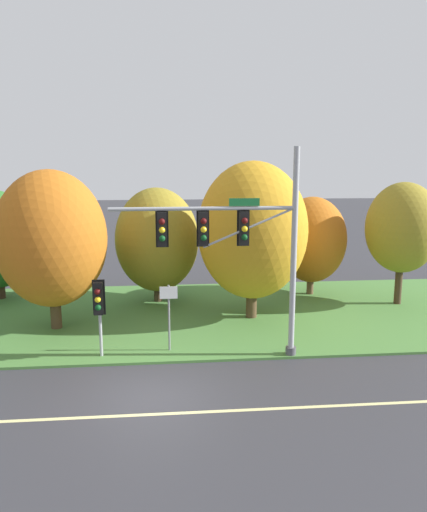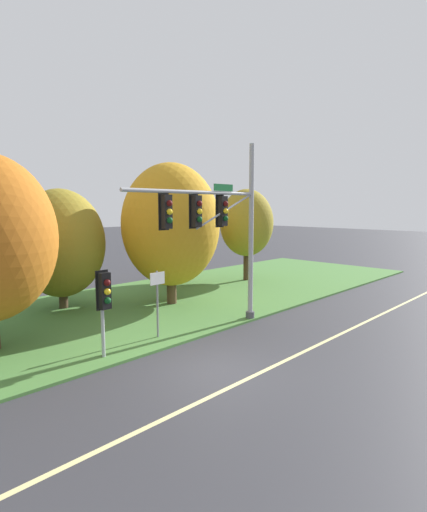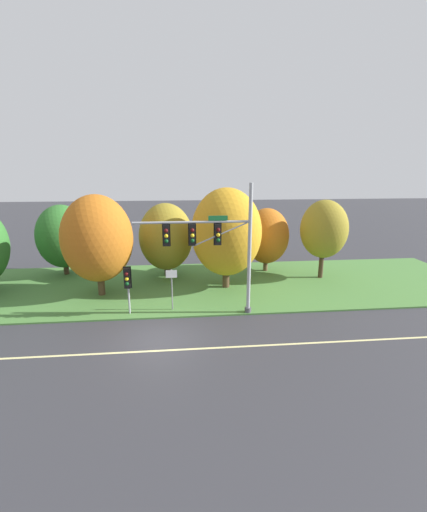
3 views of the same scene
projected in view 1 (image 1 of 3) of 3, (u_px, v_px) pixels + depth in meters
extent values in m
plane|color=#333338|center=(153.00, 396.00, 15.95)|extent=(160.00, 160.00, 0.00)
cube|color=beige|center=(152.00, 414.00, 14.78)|extent=(36.00, 0.16, 0.01)
cube|color=#477A38|center=(157.00, 316.00, 24.01)|extent=(48.00, 11.50, 0.10)
cylinder|color=#9EA0A5|center=(294.00, 254.00, 18.37)|extent=(0.22, 0.22, 7.80)
cylinder|color=#4C4C51|center=(291.00, 350.00, 19.08)|extent=(0.40, 0.40, 0.30)
cylinder|color=#9EA0A5|center=(203.00, 209.00, 17.73)|extent=(6.69, 0.14, 0.14)
cylinder|color=#9EA0A5|center=(249.00, 227.00, 18.02)|extent=(3.37, 0.08, 1.47)
cube|color=black|center=(244.00, 228.00, 18.00)|extent=(0.34, 0.28, 1.22)
cube|color=black|center=(243.00, 228.00, 18.16)|extent=(0.46, 0.04, 1.34)
sphere|color=#4C0C0C|center=(245.00, 221.00, 17.77)|extent=(0.22, 0.22, 0.22)
sphere|color=yellow|center=(245.00, 229.00, 17.83)|extent=(0.22, 0.22, 0.22)
sphere|color=#0C4219|center=(244.00, 237.00, 17.89)|extent=(0.22, 0.22, 0.22)
cube|color=black|center=(203.00, 229.00, 17.87)|extent=(0.34, 0.28, 1.22)
cube|color=black|center=(203.00, 228.00, 18.02)|extent=(0.46, 0.04, 1.34)
sphere|color=#4C0C0C|center=(204.00, 221.00, 17.64)|extent=(0.22, 0.22, 0.22)
sphere|color=yellow|center=(204.00, 230.00, 17.69)|extent=(0.22, 0.22, 0.22)
sphere|color=#0C4219|center=(204.00, 238.00, 17.75)|extent=(0.22, 0.22, 0.22)
cube|color=black|center=(162.00, 229.00, 17.73)|extent=(0.34, 0.28, 1.22)
cube|color=black|center=(162.00, 229.00, 17.89)|extent=(0.46, 0.04, 1.34)
sphere|color=#4C0C0C|center=(162.00, 222.00, 17.50)|extent=(0.22, 0.22, 0.22)
sphere|color=yellow|center=(162.00, 230.00, 17.56)|extent=(0.22, 0.22, 0.22)
sphere|color=#0C4219|center=(162.00, 239.00, 17.61)|extent=(0.22, 0.22, 0.22)
cube|color=#196B33|center=(244.00, 202.00, 17.77)|extent=(1.10, 0.04, 0.28)
cylinder|color=#9EA0A5|center=(100.00, 320.00, 18.69)|extent=(0.12, 0.12, 2.88)
cube|color=black|center=(98.00, 298.00, 18.33)|extent=(0.34, 0.28, 1.22)
cube|color=black|center=(99.00, 297.00, 18.48)|extent=(0.46, 0.04, 1.34)
sphere|color=#4C0C0C|center=(97.00, 292.00, 18.09)|extent=(0.22, 0.22, 0.22)
sphere|color=yellow|center=(98.00, 300.00, 18.15)|extent=(0.22, 0.22, 0.22)
sphere|color=#0C4219|center=(98.00, 308.00, 18.21)|extent=(0.22, 0.22, 0.22)
cylinder|color=slate|center=(169.00, 318.00, 19.29)|extent=(0.08, 0.08, 2.62)
cube|color=white|center=(169.00, 293.00, 19.06)|extent=(0.68, 0.03, 0.48)
cylinder|color=#423021|center=(0.00, 279.00, 26.66)|extent=(0.41, 0.41, 2.07)
cylinder|color=#4C3823|center=(55.00, 298.00, 21.87)|extent=(0.47, 0.47, 2.69)
ellipsoid|color=#B76019|center=(51.00, 239.00, 21.37)|extent=(4.73, 4.73, 5.91)
cylinder|color=#423021|center=(158.00, 282.00, 26.13)|extent=(0.43, 0.43, 2.09)
ellipsoid|color=olive|center=(157.00, 240.00, 25.71)|extent=(4.29, 4.29, 5.37)
cylinder|color=#4C3823|center=(252.00, 289.00, 23.39)|extent=(0.51, 0.51, 2.75)
ellipsoid|color=#C68C1E|center=(252.00, 230.00, 22.87)|extent=(5.06, 5.06, 6.32)
cylinder|color=brown|center=(310.00, 276.00, 27.57)|extent=(0.38, 0.38, 2.01)
ellipsoid|color=#B76019|center=(312.00, 240.00, 27.18)|extent=(3.75, 3.75, 4.69)
cylinder|color=#423021|center=(399.00, 276.00, 25.59)|extent=(0.37, 0.37, 2.95)
ellipsoid|color=olive|center=(402.00, 228.00, 25.12)|extent=(3.66, 3.66, 4.58)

